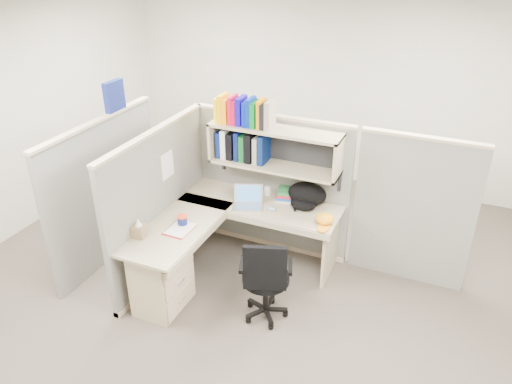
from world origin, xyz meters
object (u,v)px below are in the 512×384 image
at_px(backpack, 305,196).
at_px(snack_canister, 182,220).
at_px(laptop, 248,198).
at_px(task_chair, 266,291).
at_px(desk, 189,259).

relative_size(backpack, snack_canister, 4.16).
distance_m(laptop, backpack, 0.61).
bearing_deg(snack_canister, backpack, 39.72).
relative_size(snack_canister, task_chair, 0.11).
bearing_deg(snack_canister, task_chair, -10.49).
height_order(backpack, task_chair, backpack).
xyz_separation_m(laptop, task_chair, (0.53, -0.76, -0.51)).
relative_size(laptop, backpack, 0.73).
bearing_deg(task_chair, laptop, 124.56).
bearing_deg(laptop, backpack, 4.33).
bearing_deg(backpack, snack_canister, -151.97).
distance_m(desk, task_chair, 0.85).
bearing_deg(desk, backpack, 48.38).
xyz_separation_m(backpack, snack_canister, (-1.01, -0.84, -0.07)).
xyz_separation_m(snack_canister, task_chair, (0.98, -0.18, -0.45)).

